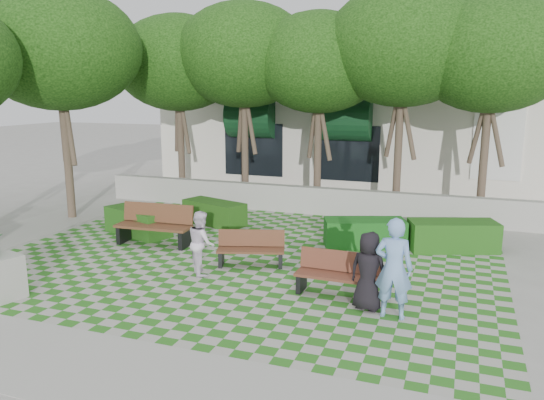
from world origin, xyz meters
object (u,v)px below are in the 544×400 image
at_px(bench_mid, 251,249).
at_px(bench_west, 155,225).
at_px(person_dark, 369,271).
at_px(hedge_midright, 365,233).
at_px(person_white, 201,243).
at_px(hedge_east, 453,236).
at_px(person_blue, 394,268).
at_px(bench_east, 338,275).
at_px(hedge_midleft, 214,213).
at_px(hedge_west, 138,222).

distance_m(bench_mid, bench_west, 3.18).
bearing_deg(person_dark, hedge_midright, -66.06).
height_order(hedge_midright, person_white, person_white).
height_order(hedge_east, person_dark, person_dark).
bearing_deg(hedge_midright, person_white, -132.26).
distance_m(person_blue, person_white, 4.45).
height_order(bench_east, person_white, person_white).
xyz_separation_m(bench_mid, hedge_midright, (2.24, 2.47, -0.03)).
relative_size(bench_mid, hedge_midright, 0.79).
distance_m(hedge_east, person_dark, 4.75).
bearing_deg(hedge_midright, hedge_midleft, 170.37).
height_order(person_blue, person_white, person_blue).
height_order(hedge_midright, hedge_midleft, hedge_midright).
distance_m(bench_east, hedge_midright, 3.58).
xyz_separation_m(bench_west, hedge_east, (7.53, 2.16, -0.13)).
height_order(hedge_midright, hedge_west, hedge_west).
height_order(hedge_east, hedge_west, hedge_east).
distance_m(hedge_east, hedge_midleft, 7.02).
bearing_deg(bench_west, hedge_midright, 14.60).
distance_m(bench_west, hedge_midleft, 2.60).
relative_size(person_dark, person_white, 1.04).
height_order(bench_west, hedge_midleft, bench_west).
relative_size(hedge_west, person_dark, 1.40).
bearing_deg(hedge_west, person_blue, -23.27).
xyz_separation_m(hedge_midright, person_white, (-3.06, -3.37, 0.36)).
xyz_separation_m(hedge_east, person_dark, (-1.40, -4.52, 0.37)).
bearing_deg(bench_mid, hedge_east, 15.77).
height_order(hedge_midleft, person_blue, person_blue).
bearing_deg(hedge_midleft, person_white, -67.40).
bearing_deg(bench_west, person_blue, -24.56).
xyz_separation_m(hedge_midleft, person_dark, (5.61, -4.90, 0.40)).
height_order(hedge_west, person_dark, person_dark).
relative_size(hedge_east, person_dark, 1.46).
height_order(hedge_midleft, person_dark, person_dark).
relative_size(bench_west, person_blue, 1.12).
distance_m(bench_east, person_white, 3.19).
bearing_deg(hedge_west, hedge_east, 9.62).
bearing_deg(bench_east, person_blue, -29.67).
xyz_separation_m(bench_east, person_dark, (0.70, -0.51, 0.33)).
bearing_deg(hedge_east, person_dark, -107.19).
height_order(hedge_midright, person_dark, person_dark).
bearing_deg(bench_west, person_white, -39.41).
xyz_separation_m(bench_west, person_white, (2.26, -1.65, 0.20)).
relative_size(bench_east, person_white, 1.16).
xyz_separation_m(bench_east, hedge_west, (-6.45, 2.56, -0.05)).
bearing_deg(hedge_midleft, bench_mid, -51.95).
height_order(bench_mid, person_dark, person_dark).
relative_size(person_blue, person_dark, 1.24).
height_order(hedge_midleft, hedge_west, hedge_west).
height_order(bench_east, hedge_east, bench_east).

